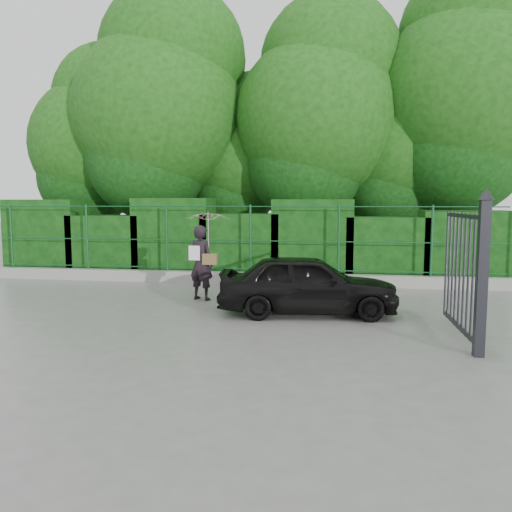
# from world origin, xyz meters

# --- Properties ---
(ground) EXTENTS (80.00, 80.00, 0.00)m
(ground) POSITION_xyz_m (0.00, 0.00, 0.00)
(ground) COLOR gray
(kerb) EXTENTS (14.00, 0.25, 0.30)m
(kerb) POSITION_xyz_m (0.00, 4.50, 0.15)
(kerb) COLOR #9E9E99
(kerb) RESTS_ON ground
(fence) EXTENTS (14.13, 0.06, 1.80)m
(fence) POSITION_xyz_m (0.22, 4.50, 1.20)
(fence) COLOR #124821
(fence) RESTS_ON kerb
(hedge) EXTENTS (14.20, 1.20, 2.28)m
(hedge) POSITION_xyz_m (-0.13, 5.50, 1.02)
(hedge) COLOR black
(hedge) RESTS_ON ground
(trees) EXTENTS (17.10, 6.15, 8.08)m
(trees) POSITION_xyz_m (1.14, 7.74, 4.62)
(trees) COLOR black
(trees) RESTS_ON ground
(gate) EXTENTS (0.22, 2.33, 2.36)m
(gate) POSITION_xyz_m (4.60, -0.72, 1.19)
(gate) COLOR #232329
(gate) RESTS_ON ground
(woman) EXTENTS (0.98, 0.97, 1.97)m
(woman) POSITION_xyz_m (-0.22, 2.22, 1.29)
(woman) COLOR black
(woman) RESTS_ON ground
(car) EXTENTS (3.56, 1.70, 1.18)m
(car) POSITION_xyz_m (2.08, 1.14, 0.59)
(car) COLOR black
(car) RESTS_ON ground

